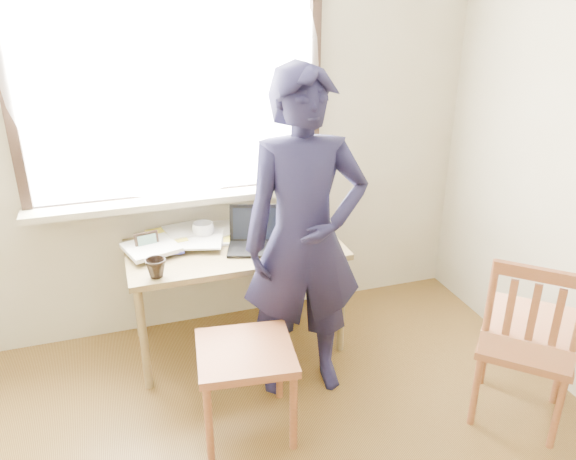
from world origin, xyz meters
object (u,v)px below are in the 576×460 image
object	(u,v)px
desk	(235,257)
person	(305,240)
laptop	(257,238)
side_chair	(528,335)
mug_white	(203,231)
mug_dark	(156,268)
work_chair	(246,362)

from	to	relation	value
desk	person	bearing A→B (deg)	-60.78
laptop	side_chair	world-z (taller)	side_chair
side_chair	person	xyz separation A→B (m)	(-0.99, 0.63, 0.40)
mug_white	laptop	bearing A→B (deg)	-35.86
mug_dark	work_chair	bearing A→B (deg)	-55.09
laptop	person	xyz separation A→B (m)	(0.14, -0.45, 0.16)
desk	side_chair	world-z (taller)	side_chair
laptop	mug_dark	bearing A→B (deg)	-161.51
mug_dark	side_chair	world-z (taller)	side_chair
laptop	mug_white	distance (m)	0.36
side_chair	person	world-z (taller)	person
mug_dark	side_chair	distance (m)	1.97
desk	laptop	size ratio (longest dim) A/B	3.13
desk	side_chair	xyz separation A→B (m)	(1.26, -1.12, -0.11)
laptop	work_chair	world-z (taller)	laptop
laptop	mug_dark	world-z (taller)	laptop
laptop	person	distance (m)	0.50
mug_white	work_chair	bearing A→B (deg)	-88.30
mug_dark	desk	bearing A→B (deg)	26.26
desk	laptop	world-z (taller)	laptop
work_chair	person	xyz separation A→B (m)	(0.40, 0.27, 0.50)
work_chair	side_chair	bearing A→B (deg)	-14.57
mug_dark	side_chair	size ratio (longest dim) A/B	0.12
mug_white	work_chair	world-z (taller)	mug_white
desk	laptop	xyz separation A→B (m)	(0.13, -0.03, 0.13)
person	side_chair	bearing A→B (deg)	-25.16
work_chair	person	world-z (taller)	person
mug_white	mug_dark	size ratio (longest dim) A/B	1.18
desk	mug_white	bearing A→B (deg)	131.55
mug_white	person	distance (m)	0.81
side_chair	person	distance (m)	1.23
side_chair	laptop	bearing A→B (deg)	136.06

